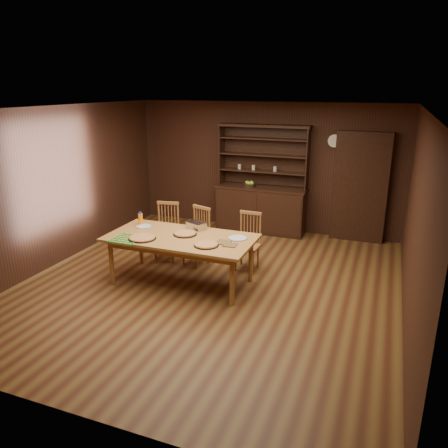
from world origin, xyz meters
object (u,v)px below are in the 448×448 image
at_px(china_hutch, 261,203).
at_px(chair_center, 198,234).
at_px(dining_table, 181,241).
at_px(chair_left, 167,229).
at_px(juice_bottle, 141,219).
at_px(chair_right, 249,239).

bearing_deg(china_hutch, chair_center, -104.02).
relative_size(dining_table, chair_left, 2.22).
bearing_deg(juice_bottle, chair_right, 21.34).
bearing_deg(china_hutch, dining_table, -98.41).
height_order(dining_table, chair_left, chair_left).
bearing_deg(china_hutch, chair_right, -79.67).
distance_m(chair_left, chair_right, 1.46).
bearing_deg(chair_left, dining_table, -60.50).
bearing_deg(chair_right, juice_bottle, -156.98).
distance_m(dining_table, chair_left, 1.09).
bearing_deg(chair_right, chair_left, -175.15).
xyz_separation_m(chair_left, chair_center, (0.60, -0.02, -0.01)).
xyz_separation_m(dining_table, chair_right, (0.77, 0.92, -0.18)).
height_order(chair_center, chair_right, chair_center).
xyz_separation_m(dining_table, juice_bottle, (-0.86, 0.28, 0.17)).
height_order(china_hutch, juice_bottle, china_hutch).
bearing_deg(chair_right, china_hutch, 102.01).
height_order(china_hutch, chair_right, china_hutch).
xyz_separation_m(dining_table, chair_left, (-0.68, 0.84, -0.16)).
distance_m(chair_left, juice_bottle, 0.67).
height_order(dining_table, chair_center, chair_center).
distance_m(dining_table, juice_bottle, 0.92).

